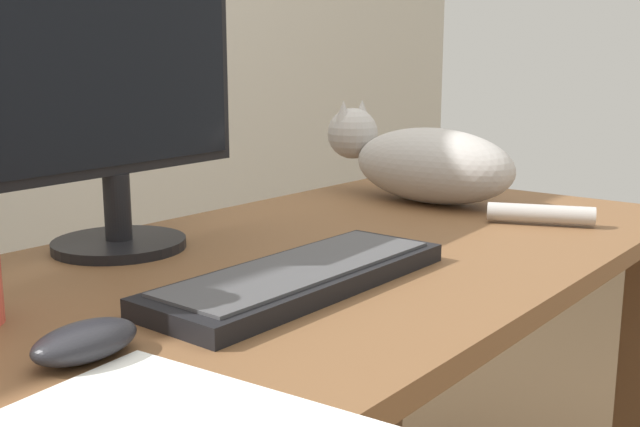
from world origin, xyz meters
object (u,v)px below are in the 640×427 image
cat (423,162)px  office_chair (32,365)px  keyboard (302,276)px  computer_mouse (85,341)px  monitor (112,98)px

cat → office_chair: bearing=129.7°
office_chair → keyboard: (-0.08, -0.82, 0.36)m
computer_mouse → monitor: bearing=49.4°
office_chair → monitor: 0.76m
monitor → cat: size_ratio=0.79×
office_chair → cat: bearing=-50.3°
office_chair → keyboard: size_ratio=2.00×
keyboard → monitor: bearing=94.4°
cat → computer_mouse: cat is taller
office_chair → monitor: bearing=-102.5°
keyboard → computer_mouse: size_ratio=4.00×
keyboard → cat: size_ratio=0.72×
cat → keyboard: bearing=-162.5°
computer_mouse → office_chair: bearing=64.3°
office_chair → keyboard: office_chair is taller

